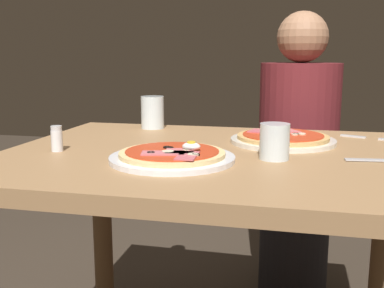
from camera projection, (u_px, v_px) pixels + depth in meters
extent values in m
cube|color=#9E754C|center=(216.00, 159.00, 1.20)|extent=(1.10, 0.84, 0.04)
cylinder|color=brown|center=(103.00, 231.00, 1.72)|extent=(0.07, 0.07, 0.72)
cylinder|color=brown|center=(382.00, 256.00, 1.51)|extent=(0.07, 0.07, 0.72)
cylinder|color=white|center=(172.00, 158.00, 1.09)|extent=(0.30, 0.30, 0.01)
cylinder|color=#E5C17F|center=(172.00, 154.00, 1.09)|extent=(0.25, 0.25, 0.01)
cylinder|color=red|center=(172.00, 151.00, 1.09)|extent=(0.22, 0.22, 0.00)
torus|color=black|center=(170.00, 148.00, 1.11)|extent=(0.02, 0.02, 0.00)
torus|color=black|center=(196.00, 155.00, 1.03)|extent=(0.02, 0.02, 0.00)
torus|color=black|center=(151.00, 153.00, 1.05)|extent=(0.02, 0.02, 0.00)
torus|color=black|center=(193.00, 149.00, 1.10)|extent=(0.02, 0.02, 0.00)
torus|color=black|center=(167.00, 147.00, 1.11)|extent=(0.02, 0.02, 0.00)
cube|color=#C65B66|center=(187.00, 156.00, 1.02)|extent=(0.05, 0.09, 0.00)
cube|color=#D16B70|center=(180.00, 151.00, 1.07)|extent=(0.08, 0.07, 0.00)
cube|color=#D16B70|center=(163.00, 153.00, 1.05)|extent=(0.11, 0.07, 0.00)
cylinder|color=beige|center=(187.00, 150.00, 1.08)|extent=(0.02, 0.02, 0.00)
cylinder|color=beige|center=(168.00, 152.00, 1.06)|extent=(0.03, 0.03, 0.00)
cylinder|color=beige|center=(193.00, 155.00, 1.03)|extent=(0.03, 0.03, 0.00)
ellipsoid|color=white|center=(191.00, 147.00, 1.08)|extent=(0.04, 0.03, 0.02)
cylinder|color=yellow|center=(191.00, 142.00, 1.08)|extent=(0.02, 0.02, 0.00)
cylinder|color=silver|center=(283.00, 141.00, 1.31)|extent=(0.30, 0.30, 0.01)
cylinder|color=tan|center=(283.00, 137.00, 1.31)|extent=(0.26, 0.26, 0.01)
cylinder|color=red|center=(283.00, 135.00, 1.31)|extent=(0.23, 0.23, 0.00)
torus|color=black|center=(265.00, 131.00, 1.35)|extent=(0.02, 0.02, 0.00)
torus|color=black|center=(295.00, 134.00, 1.30)|extent=(0.02, 0.02, 0.00)
torus|color=black|center=(273.00, 129.00, 1.38)|extent=(0.02, 0.02, 0.00)
cube|color=#D16B70|center=(283.00, 130.00, 1.37)|extent=(0.11, 0.12, 0.00)
cube|color=#C65B66|center=(259.00, 131.00, 1.36)|extent=(0.07, 0.08, 0.00)
cube|color=#D16B70|center=(276.00, 135.00, 1.30)|extent=(0.07, 0.06, 0.00)
cylinder|color=beige|center=(295.00, 134.00, 1.30)|extent=(0.02, 0.02, 0.00)
cylinder|color=beige|center=(302.00, 134.00, 1.30)|extent=(0.02, 0.02, 0.00)
cylinder|color=silver|center=(275.00, 141.00, 1.10)|extent=(0.07, 0.07, 0.09)
cylinder|color=silver|center=(274.00, 155.00, 1.11)|extent=(0.06, 0.06, 0.02)
cylinder|color=silver|center=(153.00, 112.00, 1.57)|extent=(0.08, 0.08, 0.11)
cylinder|color=silver|center=(153.00, 122.00, 1.57)|extent=(0.07, 0.07, 0.04)
cube|color=silver|center=(353.00, 136.00, 1.41)|extent=(0.07, 0.04, 0.00)
cube|color=silver|center=(369.00, 160.00, 1.09)|extent=(0.11, 0.03, 0.00)
cylinder|color=white|center=(57.00, 141.00, 1.19)|extent=(0.03, 0.03, 0.05)
cylinder|color=silver|center=(56.00, 128.00, 1.19)|extent=(0.03, 0.03, 0.01)
cylinder|color=black|center=(294.00, 242.00, 1.96)|extent=(0.29, 0.29, 0.46)
cylinder|color=maroon|center=(299.00, 128.00, 1.86)|extent=(0.32, 0.32, 0.52)
sphere|color=#9E7051|center=(303.00, 37.00, 1.80)|extent=(0.20, 0.20, 0.20)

